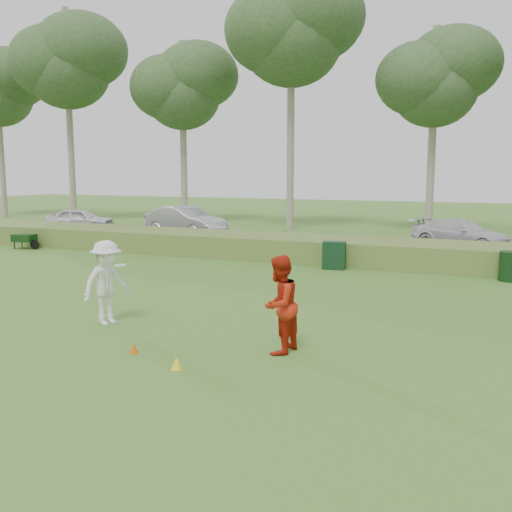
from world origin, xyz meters
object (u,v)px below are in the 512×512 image
at_px(player_white, 107,283).
at_px(utility_cabinet, 334,255).
at_px(car_mid, 185,221).
at_px(cone_yellow, 177,363).
at_px(car_left, 80,219).
at_px(trash_bin, 509,266).
at_px(car_right, 461,234).
at_px(player_red, 279,305).
at_px(cone_orange, 134,348).

bearing_deg(player_white, utility_cabinet, -0.41).
height_order(player_white, car_mid, player_white).
xyz_separation_m(cone_yellow, car_mid, (-10.39, 17.97, 0.75)).
height_order(cone_yellow, car_left, car_left).
xyz_separation_m(trash_bin, car_right, (-1.98, 7.32, 0.23)).
xyz_separation_m(player_white, player_red, (4.43, -0.41, -0.02)).
bearing_deg(trash_bin, cone_yellow, -115.62).
distance_m(player_red, cone_yellow, 2.27).
relative_size(utility_cabinet, car_mid, 0.20).
distance_m(trash_bin, car_right, 7.58).
relative_size(cone_yellow, car_left, 0.06).
bearing_deg(utility_cabinet, car_left, 149.90).
height_order(player_red, cone_yellow, player_red).
xyz_separation_m(player_red, car_right, (2.19, 17.17, -0.25)).
xyz_separation_m(player_red, car_left, (-19.10, 16.66, -0.24)).
distance_m(player_white, cone_orange, 2.57).
distance_m(cone_orange, car_mid, 19.76).
relative_size(cone_yellow, utility_cabinet, 0.23).
xyz_separation_m(utility_cabinet, car_right, (3.86, 7.34, 0.21)).
xyz_separation_m(utility_cabinet, trash_bin, (5.84, 0.02, -0.02)).
height_order(cone_orange, car_mid, car_mid).
bearing_deg(trash_bin, car_left, 163.68).
height_order(cone_yellow, car_mid, car_mid).
relative_size(player_white, player_red, 1.02).
bearing_deg(player_white, car_left, 57.99).
relative_size(player_white, utility_cabinet, 1.94).
bearing_deg(cone_orange, cone_yellow, -20.23).
xyz_separation_m(trash_bin, car_mid, (-15.90, 6.49, 0.39)).
distance_m(player_red, trash_bin, 10.70).
distance_m(trash_bin, car_mid, 17.18).
bearing_deg(car_left, player_red, -152.07).
distance_m(player_white, utility_cabinet, 9.83).
bearing_deg(player_red, trash_bin, 163.41).
height_order(trash_bin, car_mid, car_mid).
xyz_separation_m(utility_cabinet, car_left, (-17.43, 6.84, 0.22)).
bearing_deg(cone_orange, utility_cabinet, 85.18).
distance_m(cone_yellow, trash_bin, 12.74).
bearing_deg(cone_yellow, trash_bin, 64.38).
bearing_deg(car_mid, trash_bin, -95.75).
height_order(player_white, car_right, player_white).
bearing_deg(player_red, car_mid, -137.97).
bearing_deg(car_right, car_mid, 116.26).
relative_size(utility_cabinet, car_left, 0.26).
height_order(cone_orange, car_right, car_right).
bearing_deg(cone_yellow, car_mid, 120.05).
bearing_deg(car_right, car_left, 114.22).
xyz_separation_m(player_red, utility_cabinet, (-1.67, 9.83, -0.46)).
xyz_separation_m(car_left, car_right, (21.29, 0.50, -0.01)).
distance_m(utility_cabinet, trash_bin, 5.84).
distance_m(player_red, car_left, 25.34).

